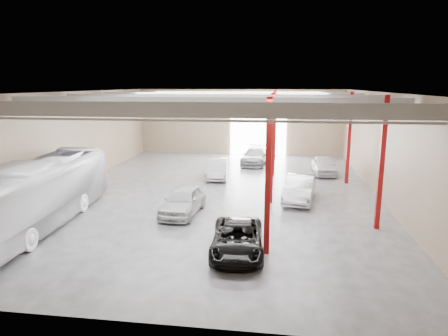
% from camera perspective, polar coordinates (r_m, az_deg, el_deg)
% --- Properties ---
extents(depot_shell, '(22.12, 32.12, 7.06)m').
position_cam_1_polar(depot_shell, '(27.94, -0.57, 6.66)').
color(depot_shell, '#45454A').
rests_on(depot_shell, ground).
extents(coach_bus, '(3.80, 12.91, 3.55)m').
position_cam_1_polar(coach_bus, '(23.61, -25.09, -3.33)').
color(coach_bus, white).
rests_on(coach_bus, ground).
extents(black_sedan, '(2.64, 5.11, 1.38)m').
position_cam_1_polar(black_sedan, '(18.26, 1.93, -10.07)').
color(black_sedan, black).
rests_on(black_sedan, ground).
extents(car_row_a, '(2.24, 4.87, 1.62)m').
position_cam_1_polar(car_row_a, '(23.69, -5.85, -4.62)').
color(car_row_a, silver).
rests_on(car_row_a, ground).
extents(car_row_b, '(2.16, 4.90, 1.56)m').
position_cam_1_polar(car_row_b, '(32.63, -1.02, -0.04)').
color(car_row_b, silver).
rests_on(car_row_b, ground).
extents(car_row_c, '(2.66, 5.57, 1.57)m').
position_cam_1_polar(car_row_c, '(38.26, 4.46, 1.70)').
color(car_row_c, gray).
rests_on(car_row_c, ground).
extents(car_right_near, '(2.52, 5.30, 1.68)m').
position_cam_1_polar(car_right_near, '(26.64, 10.77, -2.85)').
color(car_right_near, silver).
rests_on(car_right_near, ground).
extents(car_right_far, '(1.98, 4.52, 1.51)m').
position_cam_1_polar(car_right_far, '(34.97, 14.03, 0.37)').
color(car_right_far, silver).
rests_on(car_right_far, ground).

